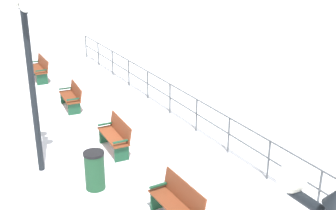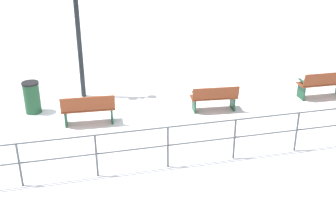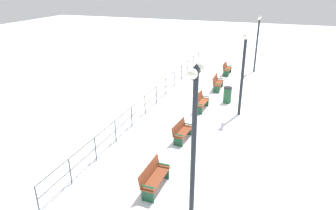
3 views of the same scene
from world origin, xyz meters
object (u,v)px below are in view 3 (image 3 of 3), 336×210
(lamppost_near, at_px, (194,147))
(lamppost_far, at_px, (258,37))
(bench_second, at_px, (182,131))
(bench_third, at_px, (201,102))
(bench_fifth, at_px, (227,68))
(trash_bin, at_px, (227,95))
(bench_fourth, at_px, (217,82))
(bench_nearest, at_px, (154,177))
(lamppost_middle, at_px, (244,61))

(lamppost_near, bearing_deg, lamppost_far, 90.00)
(bench_second, bearing_deg, bench_third, 95.97)
(lamppost_near, relative_size, lamppost_far, 1.21)
(bench_second, xyz_separation_m, bench_third, (-0.05, 3.75, 0.05))
(bench_fifth, bearing_deg, trash_bin, -78.66)
(bench_fourth, bearing_deg, trash_bin, -65.21)
(trash_bin, bearing_deg, lamppost_near, -85.40)
(bench_second, relative_size, lamppost_far, 0.33)
(bench_nearest, bearing_deg, lamppost_near, -47.75)
(trash_bin, bearing_deg, lamppost_far, 83.06)
(bench_second, height_order, lamppost_middle, lamppost_middle)
(bench_third, relative_size, bench_fourth, 0.98)
(bench_third, relative_size, trash_bin, 1.57)
(bench_nearest, distance_m, bench_fourth, 11.26)
(lamppost_middle, bearing_deg, bench_fifth, 104.64)
(lamppost_near, height_order, trash_bin, lamppost_near)
(lamppost_middle, height_order, lamppost_far, lamppost_middle)
(lamppost_near, xyz_separation_m, trash_bin, (-0.91, 11.33, -2.77))
(bench_second, relative_size, bench_fourth, 0.94)
(bench_second, xyz_separation_m, bench_fourth, (0.14, 7.50, 0.05))
(bench_second, distance_m, bench_fifth, 11.26)
(trash_bin, bearing_deg, bench_nearest, -96.47)
(bench_nearest, xyz_separation_m, bench_fourth, (-0.00, 11.26, 0.00))
(bench_third, distance_m, bench_fifth, 7.51)
(lamppost_near, height_order, lamppost_far, lamppost_near)
(bench_fourth, distance_m, bench_fifth, 3.76)
(lamppost_far, bearing_deg, lamppost_middle, -90.00)
(lamppost_middle, relative_size, trash_bin, 4.59)
(bench_second, bearing_deg, bench_fifth, 94.52)
(lamppost_near, relative_size, lamppost_middle, 1.18)
(bench_second, relative_size, lamppost_near, 0.28)
(bench_second, relative_size, lamppost_middle, 0.33)
(bench_fourth, xyz_separation_m, lamppost_far, (1.94, 5.32, 2.23))
(bench_third, bearing_deg, lamppost_middle, 4.36)
(bench_third, relative_size, bench_fifth, 1.07)
(bench_fourth, bearing_deg, bench_nearest, -90.69)
(bench_fourth, distance_m, lamppost_near, 13.91)
(bench_third, height_order, trash_bin, trash_bin)
(bench_fifth, height_order, lamppost_far, lamppost_far)
(bench_fifth, xyz_separation_m, lamppost_far, (1.95, 1.56, 2.25))
(lamppost_middle, bearing_deg, bench_third, -178.98)
(bench_fourth, height_order, lamppost_middle, lamppost_middle)
(bench_third, height_order, bench_fifth, bench_third)
(lamppost_near, bearing_deg, bench_third, 102.37)
(bench_fifth, bearing_deg, bench_third, -90.04)
(bench_nearest, height_order, lamppost_far, lamppost_far)
(bench_nearest, relative_size, bench_fourth, 1.05)
(bench_nearest, relative_size, trash_bin, 1.67)
(bench_nearest, relative_size, lamppost_near, 0.31)
(bench_third, xyz_separation_m, lamppost_near, (2.14, -9.74, 2.77))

